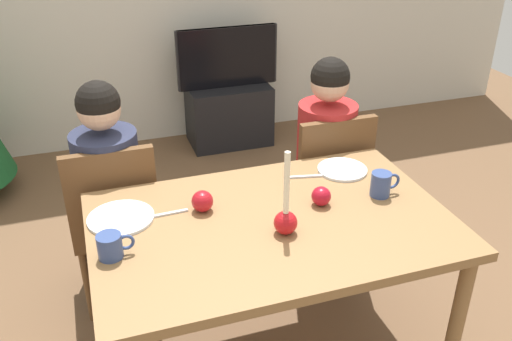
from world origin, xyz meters
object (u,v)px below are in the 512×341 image
object	(u,v)px
tv	(227,57)
apple_near_candle	(321,196)
person_right_child	(324,169)
candle_centerpiece	(286,217)
plate_left	(121,218)
person_left_child	(112,203)
tv_stand	(229,114)
dining_table	(272,238)
chair_right	(326,181)
chair_left	(114,217)
plate_right	(342,169)
mug_left	(111,246)
mug_right	(382,184)
apple_by_left_plate	(202,201)

from	to	relation	value
tv	apple_near_candle	xyz separation A→B (m)	(-0.24, -2.25, 0.08)
person_right_child	candle_centerpiece	distance (m)	0.93
plate_left	apple_near_candle	xyz separation A→B (m)	(0.79, -0.15, 0.03)
person_left_child	tv_stand	bearing A→B (deg)	57.99
apple_near_candle	candle_centerpiece	bearing A→B (deg)	-145.80
person_left_child	tv_stand	size ratio (longest dim) A/B	1.83
dining_table	chair_right	xyz separation A→B (m)	(0.53, 0.61, -0.15)
person_right_child	apple_near_candle	size ratio (longest dim) A/B	14.57
chair_left	chair_right	distance (m)	1.10
plate_right	mug_left	bearing A→B (deg)	-162.80
chair_left	mug_right	world-z (taller)	chair_left
plate_right	apple_by_left_plate	distance (m)	0.70
chair_left	person_right_child	distance (m)	1.10
mug_left	mug_right	bearing A→B (deg)	4.11
plate_left	mug_right	world-z (taller)	mug_right
dining_table	tv	xyz separation A→B (m)	(0.47, 2.30, 0.04)
dining_table	person_right_child	bearing A→B (deg)	50.57
plate_right	apple_by_left_plate	world-z (taller)	apple_by_left_plate
candle_centerpiece	apple_near_candle	world-z (taller)	candle_centerpiece
chair_right	candle_centerpiece	size ratio (longest dim) A/B	2.65
dining_table	plate_right	bearing A→B (deg)	33.00
apple_near_candle	apple_by_left_plate	bearing A→B (deg)	167.07
mug_left	plate_left	bearing A→B (deg)	76.80
tv_stand	mug_right	xyz separation A→B (m)	(0.03, -2.26, 0.56)
tv_stand	candle_centerpiece	distance (m)	2.50
chair_right	candle_centerpiece	xyz separation A→B (m)	(-0.51, -0.70, 0.31)
tv_stand	plate_right	distance (m)	2.08
person_right_child	person_left_child	bearing A→B (deg)	180.00
person_right_child	mug_left	distance (m)	1.35
chair_left	plate_left	bearing A→B (deg)	-88.17
mug_right	plate_right	bearing A→B (deg)	102.57
chair_right	plate_left	distance (m)	1.19
person_left_child	tv_stand	xyz separation A→B (m)	(1.04, 1.66, -0.33)
mug_left	apple_by_left_plate	size ratio (longest dim) A/B	1.50
person_right_child	plate_right	world-z (taller)	person_right_child
dining_table	candle_centerpiece	distance (m)	0.18
chair_left	tv_stand	bearing A→B (deg)	58.48
tv_stand	mug_left	size ratio (longest dim) A/B	4.87
tv_stand	plate_left	world-z (taller)	plate_left
chair_left	candle_centerpiece	bearing A→B (deg)	-49.87
dining_table	plate_left	size ratio (longest dim) A/B	5.39
tv_stand	tv	distance (m)	0.47
dining_table	candle_centerpiece	size ratio (longest dim) A/B	4.13
person_right_child	plate_left	distance (m)	1.19
dining_table	plate_right	xyz separation A→B (m)	(0.44, 0.29, 0.09)
dining_table	apple_near_candle	distance (m)	0.26
tv	apple_near_candle	distance (m)	2.27
chair_right	mug_right	distance (m)	0.64
dining_table	apple_near_candle	xyz separation A→B (m)	(0.23, 0.05, 0.12)
dining_table	apple_by_left_plate	size ratio (longest dim) A/B	16.01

